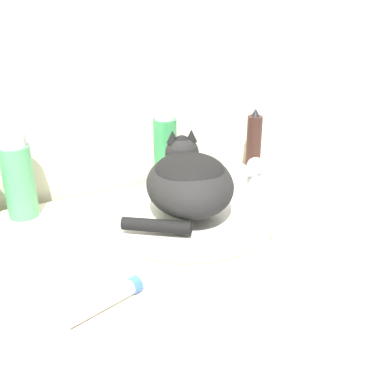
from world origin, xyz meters
TOP-DOWN VIEW (x-y plane):
  - wall_back at (0.00, 0.60)m, footprint 8.00×0.05m
  - vanity_counter at (0.00, 0.27)m, footprint 1.15×0.54m
  - sink_basin at (0.05, 0.24)m, footprint 0.40×0.40m
  - cat at (0.06, 0.25)m, footprint 0.30×0.28m
  - faucet at (0.27, 0.32)m, footprint 0.13×0.08m
  - shampoo_bottle_tall at (0.10, 0.49)m, footprint 0.06×0.06m
  - hairspray_can_black at (0.38, 0.49)m, footprint 0.04×0.04m
  - mouthwash_bottle at (-0.29, 0.49)m, footprint 0.07×0.07m
  - cream_tube at (-0.20, 0.05)m, footprint 0.16×0.08m
  - soap_bar at (0.34, 0.12)m, footprint 0.06×0.04m

SIDE VIEW (x-z plane):
  - vanity_counter at x=0.00m, z-range 0.00..0.85m
  - soap_bar at x=0.34m, z-range 0.85..0.88m
  - cream_tube at x=-0.20m, z-range 0.85..0.89m
  - sink_basin at x=0.05m, z-range 0.86..0.91m
  - faucet at x=0.27m, z-range 0.85..1.00m
  - hairspray_can_black at x=0.38m, z-range 0.85..1.05m
  - mouthwash_bottle at x=-0.29m, z-range 0.85..1.06m
  - shampoo_bottle_tall at x=0.10m, z-range 0.85..1.08m
  - cat at x=0.06m, z-range 0.90..1.06m
  - wall_back at x=0.00m, z-range 0.00..2.40m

